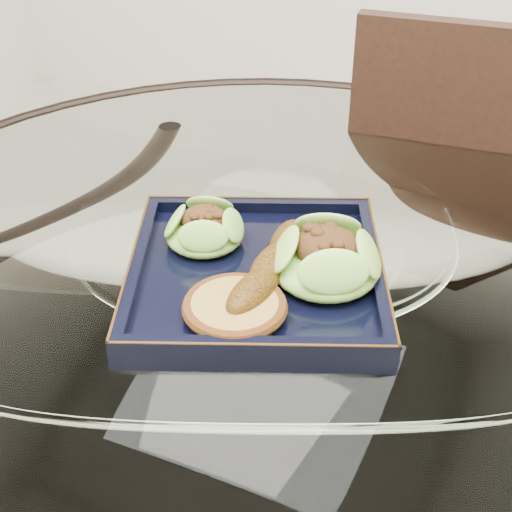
% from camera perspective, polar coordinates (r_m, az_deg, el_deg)
% --- Properties ---
extents(dining_table, '(1.13, 1.13, 0.77)m').
position_cam_1_polar(dining_table, '(0.93, 0.51, -8.34)').
color(dining_table, white).
rests_on(dining_table, ground).
extents(dining_chair, '(0.44, 0.44, 0.94)m').
position_cam_1_polar(dining_chair, '(1.15, 14.79, -4.42)').
color(dining_chair, black).
rests_on(dining_chair, ground).
extents(navy_plate, '(0.35, 0.35, 0.02)m').
position_cam_1_polar(navy_plate, '(0.77, 0.00, -1.83)').
color(navy_plate, black).
rests_on(navy_plate, dining_table).
extents(lettuce_wrap_left, '(0.09, 0.09, 0.03)m').
position_cam_1_polar(lettuce_wrap_left, '(0.81, -4.15, 2.02)').
color(lettuce_wrap_left, '#5DA630').
rests_on(lettuce_wrap_left, navy_plate).
extents(lettuce_wrap_right, '(0.12, 0.12, 0.04)m').
position_cam_1_polar(lettuce_wrap_right, '(0.75, 5.61, -0.49)').
color(lettuce_wrap_right, '#68AD32').
rests_on(lettuce_wrap_right, navy_plate).
extents(roasted_plantain, '(0.04, 0.17, 0.03)m').
position_cam_1_polar(roasted_plantain, '(0.75, 1.21, -0.81)').
color(roasted_plantain, '#623C0A').
rests_on(roasted_plantain, navy_plate).
extents(crumb_patty, '(0.12, 0.12, 0.02)m').
position_cam_1_polar(crumb_patty, '(0.70, -1.70, -4.24)').
color(crumb_patty, '#AA8238').
rests_on(crumb_patty, navy_plate).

